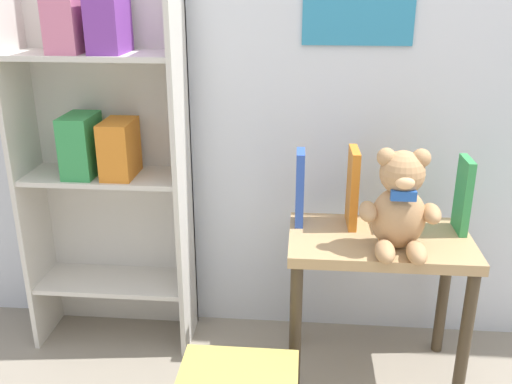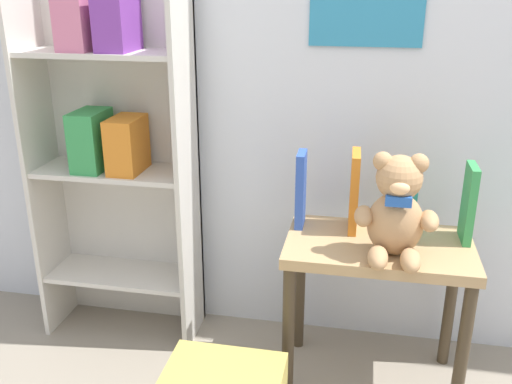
{
  "view_description": "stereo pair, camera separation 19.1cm",
  "coord_description": "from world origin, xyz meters",
  "views": [
    {
      "loc": [
        -0.17,
        -0.65,
        1.33
      ],
      "look_at": [
        -0.32,
        1.13,
        0.66
      ],
      "focal_mm": 40.0,
      "sensor_mm": 36.0,
      "label": 1
    },
    {
      "loc": [
        0.02,
        -0.63,
        1.33
      ],
      "look_at": [
        -0.32,
        1.13,
        0.66
      ],
      "focal_mm": 40.0,
      "sensor_mm": 36.0,
      "label": 2
    }
  ],
  "objects": [
    {
      "name": "display_table",
      "position": [
        0.09,
        1.08,
        0.44
      ],
      "size": [
        0.6,
        0.37,
        0.54
      ],
      "color": "tan",
      "rests_on": "ground_plane"
    },
    {
      "name": "wall_back",
      "position": [
        0.0,
        1.4,
        1.25
      ],
      "size": [
        4.8,
        0.07,
        2.5
      ],
      "color": "silver",
      "rests_on": "ground_plane"
    },
    {
      "name": "book_standing_blue",
      "position": [
        -0.18,
        1.17,
        0.67
      ],
      "size": [
        0.03,
        0.1,
        0.26
      ],
      "primitive_type": "cube",
      "rotation": [
        0.0,
        0.0,
        0.02
      ],
      "color": "#2D51B7",
      "rests_on": "display_table"
    },
    {
      "name": "book_standing_green",
      "position": [
        0.36,
        1.16,
        0.66
      ],
      "size": [
        0.03,
        0.12,
        0.25
      ],
      "primitive_type": "cube",
      "rotation": [
        0.0,
        0.0,
        0.01
      ],
      "color": "#33934C",
      "rests_on": "display_table"
    },
    {
      "name": "bookshelf_side",
      "position": [
        -0.88,
        1.26,
        0.77
      ],
      "size": [
        0.59,
        0.25,
        1.34
      ],
      "color": "beige",
      "rests_on": "ground_plane"
    },
    {
      "name": "book_standing_orange",
      "position": [
        0.0,
        1.18,
        0.67
      ],
      "size": [
        0.03,
        0.14,
        0.27
      ],
      "primitive_type": "cube",
      "rotation": [
        0.0,
        0.0,
        0.03
      ],
      "color": "orange",
      "rests_on": "display_table"
    },
    {
      "name": "book_standing_teal",
      "position": [
        0.18,
        1.17,
        0.63
      ],
      "size": [
        0.03,
        0.14,
        0.18
      ],
      "primitive_type": "cube",
      "rotation": [
        0.0,
        0.0,
        0.02
      ],
      "color": "teal",
      "rests_on": "display_table"
    },
    {
      "name": "teddy_bear",
      "position": [
        0.13,
        1.0,
        0.68
      ],
      "size": [
        0.25,
        0.23,
        0.32
      ],
      "color": "tan",
      "rests_on": "display_table"
    }
  ]
}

